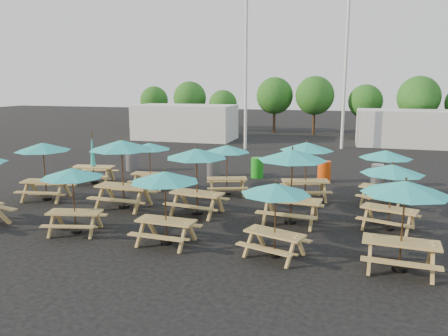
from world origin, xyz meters
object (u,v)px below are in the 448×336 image
(picnic_unit_6, at_px, (165,181))
(picnic_unit_13, at_px, (392,173))
(picnic_unit_8, at_px, (227,151))
(picnic_unit_9, at_px, (276,193))
(picnic_unit_3, at_px, (72,176))
(picnic_unit_11, at_px, (307,149))
(picnic_unit_4, at_px, (122,149))
(waste_bin_2, at_px, (257,168))
(picnic_unit_2, at_px, (93,162))
(picnic_unit_14, at_px, (386,157))
(picnic_unit_12, at_px, (405,192))
(waste_bin_1, at_px, (213,166))
(picnic_unit_7, at_px, (197,157))
(waste_bin_4, at_px, (378,175))
(picnic_unit_1, at_px, (43,150))
(picnic_unit_5, at_px, (149,149))
(waste_bin_0, at_px, (132,161))
(waste_bin_3, at_px, (324,171))
(picnic_unit_10, at_px, (292,159))

(picnic_unit_6, height_order, picnic_unit_13, picnic_unit_6)
(picnic_unit_8, height_order, picnic_unit_9, picnic_unit_8)
(picnic_unit_3, height_order, picnic_unit_11, picnic_unit_11)
(picnic_unit_4, distance_m, waste_bin_2, 7.71)
(picnic_unit_2, xyz_separation_m, picnic_unit_14, (12.60, -0.30, 0.87))
(picnic_unit_12, height_order, waste_bin_1, picnic_unit_12)
(picnic_unit_3, bearing_deg, picnic_unit_7, 31.52)
(picnic_unit_6, height_order, waste_bin_2, picnic_unit_6)
(picnic_unit_4, distance_m, picnic_unit_6, 4.24)
(picnic_unit_9, relative_size, waste_bin_2, 2.38)
(picnic_unit_9, height_order, waste_bin_4, picnic_unit_9)
(picnic_unit_1, relative_size, picnic_unit_11, 0.92)
(picnic_unit_5, bearing_deg, picnic_unit_12, -36.03)
(picnic_unit_1, xyz_separation_m, picnic_unit_8, (6.68, 2.74, -0.18))
(picnic_unit_6, distance_m, waste_bin_4, 11.28)
(picnic_unit_2, relative_size, waste_bin_1, 2.43)
(picnic_unit_2, relative_size, picnic_unit_4, 0.93)
(picnic_unit_7, xyz_separation_m, picnic_unit_14, (6.39, 2.97, -0.20))
(picnic_unit_7, bearing_deg, waste_bin_4, 52.10)
(picnic_unit_8, relative_size, picnic_unit_14, 1.00)
(picnic_unit_7, bearing_deg, picnic_unit_12, -18.25)
(picnic_unit_14, bearing_deg, waste_bin_0, -178.22)
(waste_bin_3, bearing_deg, picnic_unit_5, -154.69)
(waste_bin_0, bearing_deg, picnic_unit_1, -94.48)
(picnic_unit_4, height_order, picnic_unit_11, picnic_unit_4)
(picnic_unit_3, bearing_deg, picnic_unit_6, -14.76)
(picnic_unit_2, bearing_deg, picnic_unit_6, -55.07)
(picnic_unit_2, xyz_separation_m, waste_bin_0, (0.29, 3.14, -0.49))
(picnic_unit_6, relative_size, picnic_unit_8, 0.89)
(picnic_unit_7, xyz_separation_m, waste_bin_3, (4.02, 6.50, -1.56))
(picnic_unit_4, distance_m, picnic_unit_12, 9.77)
(picnic_unit_8, bearing_deg, picnic_unit_3, -137.91)
(picnic_unit_10, bearing_deg, waste_bin_2, 115.65)
(waste_bin_3, bearing_deg, picnic_unit_11, -99.02)
(picnic_unit_7, bearing_deg, picnic_unit_3, -127.80)
(picnic_unit_3, relative_size, picnic_unit_14, 0.93)
(picnic_unit_3, relative_size, picnic_unit_8, 0.93)
(picnic_unit_1, height_order, picnic_unit_13, picnic_unit_1)
(picnic_unit_6, height_order, picnic_unit_12, picnic_unit_12)
(waste_bin_3, bearing_deg, picnic_unit_2, -162.52)
(picnic_unit_4, bearing_deg, picnic_unit_1, 178.02)
(picnic_unit_5, xyz_separation_m, picnic_unit_11, (6.72, -0.00, 0.25))
(picnic_unit_8, bearing_deg, waste_bin_1, 97.27)
(picnic_unit_1, relative_size, waste_bin_1, 2.44)
(picnic_unit_5, distance_m, picnic_unit_9, 8.95)
(picnic_unit_4, bearing_deg, picnic_unit_11, 27.05)
(picnic_unit_2, distance_m, picnic_unit_13, 13.01)
(picnic_unit_2, bearing_deg, picnic_unit_1, -103.91)
(picnic_unit_5, xyz_separation_m, picnic_unit_13, (9.62, -3.01, 0.08))
(picnic_unit_1, relative_size, waste_bin_3, 2.44)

